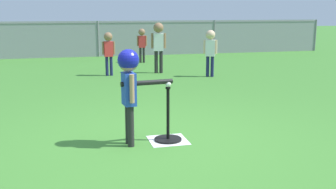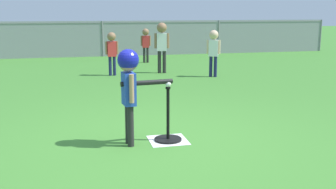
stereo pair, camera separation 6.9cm
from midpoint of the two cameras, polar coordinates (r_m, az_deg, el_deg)
The scene contains 10 objects.
ground_plane at distance 4.64m, azimuth -0.26°, elevation -6.96°, with size 60.00×60.00×0.00m, color #3D7A2D.
home_plate at distance 4.76m, azimuth 0.42°, elevation -6.45°, with size 0.44×0.44×0.01m, color white.
batting_tee at distance 4.73m, azimuth 0.42°, elevation -5.37°, with size 0.32×0.32×0.64m.
baseball_on_tee at distance 4.59m, azimuth 0.43°, elevation 1.50°, with size 0.07×0.07×0.07m, color white.
batter_child at distance 4.44m, azimuth -5.04°, elevation 2.40°, with size 0.63×0.31×1.08m.
fielder_deep_left at distance 11.70m, azimuth -3.00°, elevation 7.58°, with size 0.29×0.19×0.98m.
fielder_near_left at distance 9.21m, azimuth 6.66°, elevation 6.68°, with size 0.29×0.21×1.06m.
fielder_deep_center at distance 9.42m, azimuth -7.74°, elevation 6.55°, with size 0.30×0.20×1.00m.
fielder_near_right at distance 9.71m, azimuth -0.68°, elevation 7.59°, with size 0.35×0.24×1.20m.
outfield_fence at distance 13.44m, azimuth -9.09°, elevation 7.95°, with size 16.06×0.06×1.15m.
Camera 2 is at (-0.95, -4.29, 1.50)m, focal length 43.16 mm.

